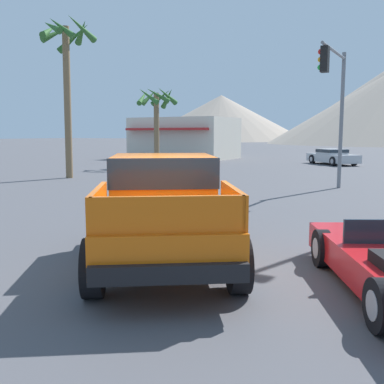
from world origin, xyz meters
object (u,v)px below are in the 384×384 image
Objects in this scene: orange_pickup_truck at (164,202)px; traffic_light_main at (335,91)px; palm_tree_tall at (156,107)px; palm_tree_leaning at (67,59)px; parked_car_silver at (332,156)px.

traffic_light_main reaches higher than orange_pickup_truck.
palm_tree_leaning is at bearing -89.30° from palm_tree_tall.
palm_tree_tall is at bearing 89.76° from orange_pickup_truck.
traffic_light_main is at bearing 53.18° from orange_pickup_truck.
parked_car_silver is at bearing 60.07° from palm_tree_leaning.
palm_tree_tall is 0.67× the size of palm_tree_leaning.
traffic_light_main reaches higher than palm_tree_tall.
palm_tree_leaning is (0.10, -8.38, 1.96)m from palm_tree_tall.
orange_pickup_truck is at bearing -40.10° from palm_tree_leaning.
parked_car_silver is (-2.87, 27.95, -0.49)m from orange_pickup_truck.
traffic_light_main is 1.04× the size of palm_tree_tall.
traffic_light_main is (0.54, 11.58, 2.88)m from orange_pickup_truck.
palm_tree_leaning is at bearing -86.44° from traffic_light_main.
orange_pickup_truck is 17.43m from palm_tree_leaning.
palm_tree_leaning reaches higher than palm_tree_tall.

